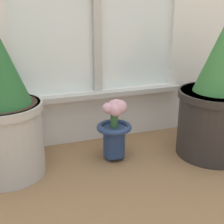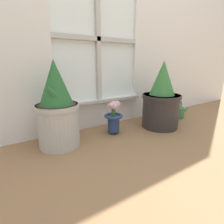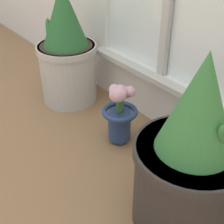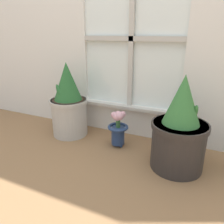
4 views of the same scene
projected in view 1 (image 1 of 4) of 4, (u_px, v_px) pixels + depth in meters
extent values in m
plane|color=olive|center=(137.00, 189.00, 1.17)|extent=(10.00, 10.00, 0.00)
cube|color=silver|center=(98.00, 114.00, 1.58)|extent=(0.78, 0.05, 0.25)
cube|color=#BCB7AD|center=(100.00, 94.00, 1.50)|extent=(0.84, 0.06, 0.02)
cylinder|color=#B7B2A8|center=(7.00, 140.00, 1.23)|extent=(0.28, 0.28, 0.30)
cylinder|color=#B7B2A8|center=(3.00, 107.00, 1.18)|extent=(0.30, 0.30, 0.03)
cylinder|color=#38281E|center=(3.00, 105.00, 1.18)|extent=(0.26, 0.26, 0.01)
cylinder|color=#2D2826|center=(214.00, 123.00, 1.40)|extent=(0.32, 0.32, 0.30)
cylinder|color=#2D2826|center=(218.00, 94.00, 1.35)|extent=(0.34, 0.34, 0.03)
cylinder|color=#38281E|center=(218.00, 92.00, 1.35)|extent=(0.29, 0.29, 0.01)
cone|color=#387538|center=(222.00, 57.00, 1.30)|extent=(0.22, 0.22, 0.29)
sphere|color=navy|center=(112.00, 153.00, 1.43)|extent=(0.02, 0.02, 0.02)
sphere|color=navy|center=(109.00, 159.00, 1.37)|extent=(0.02, 0.02, 0.02)
sphere|color=navy|center=(123.00, 157.00, 1.39)|extent=(0.02, 0.02, 0.02)
cylinder|color=navy|center=(115.00, 141.00, 1.37)|extent=(0.10, 0.10, 0.13)
torus|color=navy|center=(115.00, 127.00, 1.35)|extent=(0.15, 0.15, 0.02)
cylinder|color=#386633|center=(115.00, 119.00, 1.34)|extent=(0.03, 0.03, 0.07)
sphere|color=#DB9EAD|center=(115.00, 106.00, 1.32)|extent=(0.06, 0.06, 0.06)
sphere|color=#DB9EAD|center=(116.00, 104.00, 1.35)|extent=(0.04, 0.04, 0.04)
sphere|color=#DB9EAD|center=(111.00, 107.00, 1.34)|extent=(0.05, 0.05, 0.05)
sphere|color=#DB9EAD|center=(108.00, 108.00, 1.30)|extent=(0.05, 0.05, 0.05)
sphere|color=#DB9EAD|center=(115.00, 109.00, 1.30)|extent=(0.06, 0.06, 0.06)
sphere|color=#DB9EAD|center=(120.00, 107.00, 1.30)|extent=(0.06, 0.06, 0.06)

